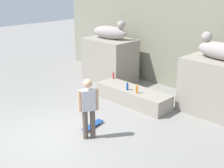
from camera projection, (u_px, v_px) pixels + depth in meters
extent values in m
plane|color=gray|center=(50.00, 138.00, 7.92)|extent=(40.00, 40.00, 0.00)
cube|color=gray|center=(179.00, 18.00, 11.02)|extent=(11.93, 0.60, 5.37)
cube|color=gray|center=(110.00, 60.00, 12.30)|extent=(2.05, 1.38, 1.76)
cube|color=gray|center=(217.00, 87.00, 9.16)|extent=(2.05, 1.38, 1.76)
ellipsoid|color=#9F938E|center=(110.00, 32.00, 11.92)|extent=(1.67, 0.82, 0.52)
sphere|color=#9F938E|center=(121.00, 25.00, 11.50)|extent=(0.32, 0.32, 0.32)
ellipsoid|color=#9F938E|center=(221.00, 51.00, 8.78)|extent=(1.66, 0.76, 0.52)
sphere|color=#9F938E|center=(207.00, 37.00, 9.07)|extent=(0.32, 0.32, 0.32)
cube|color=gray|center=(133.00, 96.00, 10.10)|extent=(2.75, 0.84, 0.53)
cylinder|color=brown|center=(85.00, 124.00, 7.79)|extent=(0.14, 0.14, 0.82)
cylinder|color=brown|center=(93.00, 124.00, 7.84)|extent=(0.14, 0.14, 0.82)
cube|color=silver|center=(88.00, 100.00, 7.59)|extent=(0.36, 0.41, 0.56)
sphere|color=tan|center=(88.00, 83.00, 7.44)|extent=(0.23, 0.23, 0.23)
cylinder|color=tan|center=(80.00, 101.00, 7.54)|extent=(0.09, 0.09, 0.58)
cylinder|color=tan|center=(97.00, 100.00, 7.64)|extent=(0.09, 0.09, 0.58)
cube|color=navy|center=(93.00, 125.00, 8.50)|extent=(0.36, 0.82, 0.02)
cylinder|color=white|center=(97.00, 122.00, 8.79)|extent=(0.04, 0.06, 0.06)
cylinder|color=white|center=(101.00, 123.00, 8.72)|extent=(0.04, 0.06, 0.06)
cylinder|color=white|center=(85.00, 130.00, 8.32)|extent=(0.04, 0.06, 0.06)
cylinder|color=white|center=(88.00, 131.00, 8.24)|extent=(0.04, 0.06, 0.06)
cylinder|color=red|center=(113.00, 76.00, 11.03)|extent=(0.06, 0.06, 0.22)
cylinder|color=red|center=(113.00, 72.00, 10.98)|extent=(0.03, 0.03, 0.06)
cylinder|color=yellow|center=(113.00, 71.00, 10.97)|extent=(0.03, 0.03, 0.01)
cylinder|color=#194C99|center=(127.00, 87.00, 9.88)|extent=(0.08, 0.08, 0.22)
cylinder|color=#194C99|center=(127.00, 83.00, 9.84)|extent=(0.04, 0.04, 0.06)
cylinder|color=yellow|center=(127.00, 82.00, 9.82)|extent=(0.04, 0.04, 0.01)
cylinder|color=orange|center=(137.00, 90.00, 9.60)|extent=(0.07, 0.07, 0.24)
cylinder|color=orange|center=(137.00, 85.00, 9.55)|extent=(0.03, 0.03, 0.06)
cylinder|color=yellow|center=(137.00, 84.00, 9.54)|extent=(0.04, 0.04, 0.01)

